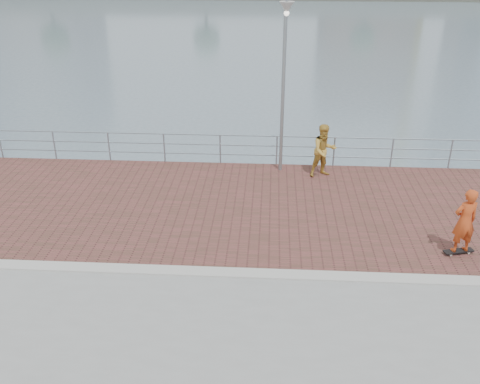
# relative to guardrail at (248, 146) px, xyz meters

# --- Properties ---
(water) EXTENTS (400.00, 400.00, 0.00)m
(water) POSITION_rel_guardrail_xyz_m (-0.00, -7.00, -2.69)
(water) COLOR slate
(water) RESTS_ON ground
(brick_lane) EXTENTS (40.00, 6.80, 0.02)m
(brick_lane) POSITION_rel_guardrail_xyz_m (-0.00, -3.40, -0.68)
(brick_lane) COLOR brown
(brick_lane) RESTS_ON seawall
(curb) EXTENTS (40.00, 0.40, 0.06)m
(curb) POSITION_rel_guardrail_xyz_m (-0.00, -7.00, -0.66)
(curb) COLOR #B7B5AD
(curb) RESTS_ON seawall
(guardrail) EXTENTS (39.06, 0.06, 1.13)m
(guardrail) POSITION_rel_guardrail_xyz_m (0.00, 0.00, 0.00)
(guardrail) COLOR #8C9EA8
(guardrail) RESTS_ON brick_lane
(street_lamp) EXTENTS (0.45, 1.31, 6.16)m
(street_lamp) POSITION_rel_guardrail_xyz_m (1.16, -0.95, 3.68)
(street_lamp) COLOR gray
(street_lamp) RESTS_ON brick_lane
(skateboard) EXTENTS (0.84, 0.41, 0.09)m
(skateboard) POSITION_rel_guardrail_xyz_m (5.83, -5.73, -0.60)
(skateboard) COLOR black
(skateboard) RESTS_ON brick_lane
(skateboarder) EXTENTS (0.74, 0.58, 1.80)m
(skateboarder) POSITION_rel_guardrail_xyz_m (5.83, -5.73, 0.31)
(skateboarder) COLOR #C5441A
(skateboarder) RESTS_ON skateboard
(bystander) EXTENTS (1.10, 0.98, 1.85)m
(bystander) POSITION_rel_guardrail_xyz_m (2.62, -0.91, 0.26)
(bystander) COLOR gold
(bystander) RESTS_ON brick_lane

